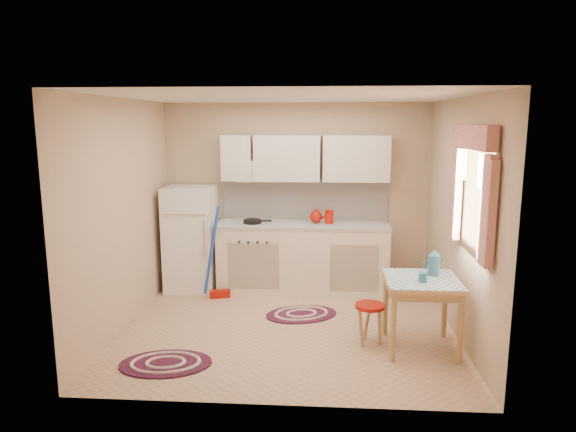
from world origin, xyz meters
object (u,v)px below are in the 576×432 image
at_px(base_cabinets, 303,258).
at_px(fridge, 191,238).
at_px(table, 420,314).
at_px(stool, 369,324).

bearing_deg(base_cabinets, fridge, -178.09).
distance_m(fridge, base_cabinets, 1.53).
height_order(fridge, table, fridge).
bearing_deg(stool, fridge, 144.28).
distance_m(table, stool, 0.52).
bearing_deg(base_cabinets, stool, -65.84).
bearing_deg(stool, table, -9.10).
distance_m(base_cabinets, table, 2.15).
xyz_separation_m(fridge, stool, (2.25, -1.62, -0.49)).
height_order(base_cabinets, table, base_cabinets).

